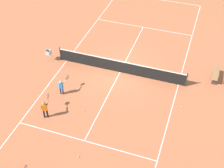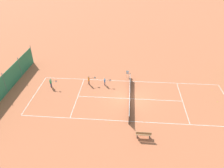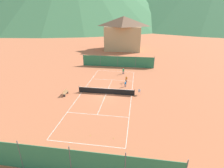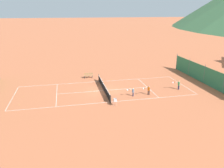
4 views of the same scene
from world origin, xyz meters
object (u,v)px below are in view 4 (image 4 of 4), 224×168
object	(u,v)px
tennis_ball_far_corner	(19,105)
tennis_ball_by_net_right	(111,79)
player_near_service	(133,91)
ball_hopper	(115,101)
tennis_ball_service_box	(101,105)
tennis_net	(104,87)
player_far_service	(179,84)
tennis_ball_alley_right	(136,90)
tennis_ball_alley_left	(154,86)
courtside_bench	(88,75)
player_near_baseline	(148,90)
tennis_ball_mid_court	(24,97)

from	to	relation	value
tennis_ball_far_corner	tennis_ball_by_net_right	bearing A→B (deg)	120.21
player_near_service	ball_hopper	distance (m)	3.82
tennis_ball_service_box	tennis_ball_far_corner	distance (m)	9.67
tennis_net	player_far_service	distance (m)	10.48
tennis_ball_alley_right	tennis_ball_alley_left	distance (m)	3.27
player_far_service	courtside_bench	distance (m)	14.30
player_near_baseline	tennis_ball_alley_left	xyz separation A→B (m)	(-2.97, 2.04, -0.69)
tennis_ball_far_corner	tennis_ball_mid_court	distance (m)	2.54
player_near_baseline	player_far_service	world-z (taller)	player_far_service
player_far_service	tennis_ball_by_net_right	distance (m)	10.52
player_near_baseline	tennis_ball_alley_left	size ratio (longest dim) A/B	18.88
player_near_baseline	courtside_bench	size ratio (longest dim) A/B	0.83
player_far_service	ball_hopper	distance (m)	10.54
player_far_service	ball_hopper	xyz separation A→B (m)	(3.48, -9.95, -0.10)
tennis_net	player_near_baseline	size ratio (longest dim) A/B	7.37
tennis_ball_service_box	ball_hopper	size ratio (longest dim) A/B	0.07
player_near_baseline	player_far_service	xyz separation A→B (m)	(-1.03, 4.88, 0.03)
ball_hopper	tennis_ball_alley_right	bearing A→B (deg)	137.64
player_near_baseline	tennis_ball_by_net_right	distance (m)	8.26
tennis_net	ball_hopper	world-z (taller)	tennis_net
player_near_baseline	tennis_ball_mid_court	bearing A→B (deg)	-99.38
player_near_baseline	courtside_bench	bearing A→B (deg)	-143.27
player_near_service	tennis_net	bearing A→B (deg)	-130.85
tennis_ball_far_corner	courtside_bench	size ratio (longest dim) A/B	0.04
tennis_ball_service_box	tennis_ball_far_corner	world-z (taller)	same
tennis_net	tennis_ball_mid_court	bearing A→B (deg)	-88.85
tennis_net	player_near_service	distance (m)	4.34
tennis_ball_alley_right	tennis_ball_mid_court	distance (m)	14.93
tennis_ball_alley_left	player_far_service	bearing A→B (deg)	55.63
ball_hopper	tennis_ball_mid_court	bearing A→B (deg)	-114.99
courtside_bench	tennis_net	bearing A→B (deg)	12.67
player_far_service	tennis_ball_mid_court	size ratio (longest dim) A/B	19.60
tennis_ball_alley_right	tennis_ball_service_box	size ratio (longest dim) A/B	1.00
tennis_ball_service_box	ball_hopper	world-z (taller)	ball_hopper
player_near_service	ball_hopper	xyz separation A→B (m)	(2.46, -2.92, 0.01)
tennis_ball_service_box	tennis_ball_alley_right	bearing A→B (deg)	125.07
tennis_ball_alley_right	tennis_ball_far_corner	size ratio (longest dim) A/B	1.00
tennis_ball_mid_court	player_far_service	bearing A→B (deg)	85.59
tennis_net	tennis_ball_by_net_right	xyz separation A→B (m)	(-4.64, 2.05, -0.47)
tennis_net	tennis_ball_mid_court	xyz separation A→B (m)	(0.21, -10.55, -0.47)
ball_hopper	tennis_ball_far_corner	bearing A→B (deg)	-103.05
player_near_service	player_near_baseline	bearing A→B (deg)	89.61
tennis_ball_mid_court	tennis_ball_alley_left	xyz separation A→B (m)	(-0.33, 18.02, 0.00)
player_near_baseline	player_near_service	size ratio (longest dim) A/B	1.14
tennis_ball_by_net_right	tennis_ball_alley_left	world-z (taller)	same
tennis_ball_far_corner	courtside_bench	xyz separation A→B (m)	(-9.09, 9.22, 0.42)
tennis_ball_alley_left	tennis_ball_by_net_right	bearing A→B (deg)	-129.82
tennis_ball_alley_left	ball_hopper	distance (m)	8.96
tennis_ball_alley_right	tennis_ball_alley_left	bearing A→B (deg)	108.30
player_near_service	tennis_ball_service_box	world-z (taller)	player_near_service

